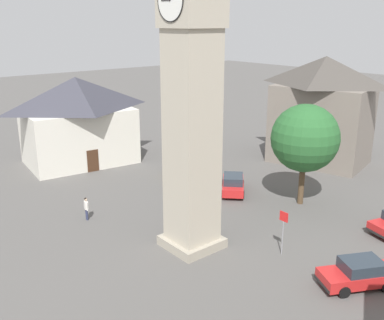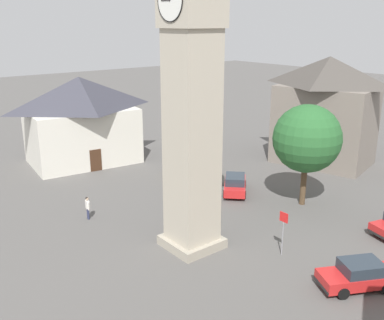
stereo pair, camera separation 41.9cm
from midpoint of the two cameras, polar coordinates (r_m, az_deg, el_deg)
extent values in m
plane|color=#565451|center=(28.59, -0.43, -10.94)|extent=(200.00, 200.00, 0.00)
cube|color=#A59C89|center=(28.45, -0.43, -10.41)|extent=(3.19, 3.19, 0.60)
cube|color=#B7AD99|center=(26.04, -0.46, 2.56)|extent=(2.55, 2.55, 12.61)
cube|color=#B7AD99|center=(25.20, -0.51, 19.77)|extent=(2.86, 2.86, 2.81)
cylinder|color=white|center=(24.31, -3.35, 19.83)|extent=(2.14, 0.04, 2.14)
torus|color=black|center=(24.31, -3.37, 19.83)|extent=(2.20, 0.06, 2.20)
cube|color=black|center=(24.55, -3.90, 19.80)|extent=(0.81, 0.02, 0.04)
cylinder|color=white|center=(26.15, 2.13, 19.67)|extent=(2.14, 0.04, 2.14)
torus|color=black|center=(26.15, 2.15, 19.67)|extent=(2.20, 0.06, 2.20)
cube|color=red|center=(25.90, 20.08, -13.85)|extent=(3.42, 4.42, 0.64)
cube|color=#28333D|center=(25.67, 20.52, -12.60)|extent=(2.36, 2.59, 0.64)
cylinder|color=black|center=(24.89, 18.48, -15.78)|extent=(0.49, 0.67, 0.64)
cylinder|color=black|center=(26.05, 16.71, -13.99)|extent=(0.49, 0.67, 0.64)
cylinder|color=black|center=(27.22, 21.40, -13.06)|extent=(0.49, 0.67, 0.64)
cube|color=black|center=(25.09, 15.95, -15.09)|extent=(1.53, 0.88, 0.16)
cube|color=red|center=(36.91, 4.97, -3.28)|extent=(4.10, 4.11, 0.64)
cube|color=#28333D|center=(36.55, 4.99, -2.46)|extent=(2.59, 2.59, 0.64)
cylinder|color=black|center=(38.17, 3.78, -2.98)|extent=(0.61, 0.61, 0.64)
cylinder|color=black|center=(38.16, 6.19, -3.05)|extent=(0.61, 0.61, 0.64)
cylinder|color=black|center=(35.87, 3.65, -4.34)|extent=(0.61, 0.61, 0.64)
cylinder|color=black|center=(35.86, 6.21, -4.41)|extent=(0.61, 0.61, 0.64)
cube|color=black|center=(38.88, 5.00, -2.54)|extent=(1.27, 1.26, 0.16)
cube|color=gold|center=(40.66, -0.51, -1.24)|extent=(3.71, 4.35, 0.64)
cube|color=#28333D|center=(40.46, -0.72, -0.42)|extent=(2.47, 2.61, 0.64)
cylinder|color=black|center=(41.62, 1.09, -1.20)|extent=(0.54, 0.65, 0.64)
cylinder|color=black|center=(40.11, 1.34, -1.92)|extent=(0.54, 0.65, 0.64)
cylinder|color=black|center=(41.43, -2.30, -1.30)|extent=(0.54, 0.65, 0.64)
cylinder|color=black|center=(39.92, -2.17, -2.03)|extent=(0.54, 0.65, 0.64)
cube|color=black|center=(40.94, 2.31, -1.45)|extent=(1.44, 1.04, 0.16)
cylinder|color=black|center=(32.61, 22.18, -7.97)|extent=(0.38, 0.68, 0.64)
cube|color=black|center=(31.56, 22.22, -8.72)|extent=(1.64, 0.56, 0.16)
cylinder|color=#2D3351|center=(32.89, -13.76, -6.74)|extent=(0.13, 0.13, 0.82)
cylinder|color=#2D3351|center=(32.73, -13.67, -6.85)|extent=(0.13, 0.13, 0.82)
cube|color=white|center=(32.53, -13.80, -5.65)|extent=(0.39, 0.27, 0.60)
cylinder|color=white|center=(32.76, -13.92, -5.59)|extent=(0.09, 0.09, 0.60)
cylinder|color=white|center=(32.34, -13.67, -5.88)|extent=(0.09, 0.09, 0.60)
sphere|color=beige|center=(32.36, -13.86, -4.92)|extent=(0.22, 0.22, 0.22)
sphere|color=black|center=(32.35, -13.88, -4.89)|extent=(0.20, 0.20, 0.20)
cylinder|color=brown|center=(35.15, 13.56, -2.81)|extent=(0.44, 0.44, 3.46)
sphere|color=#28602D|center=(34.13, 13.97, 2.74)|extent=(5.11, 5.11, 5.11)
cube|color=slate|center=(45.65, 15.96, 4.39)|extent=(10.05, 8.16, 7.69)
pyramid|color=#47423D|center=(44.83, 16.51, 10.91)|extent=(10.56, 8.57, 2.76)
cube|color=#422819|center=(43.54, 14.23, 0.11)|extent=(1.08, 0.36, 2.10)
cube|color=silver|center=(45.51, -14.54, 3.00)|extent=(8.06, 10.76, 5.42)
pyramid|color=#383842|center=(44.69, -14.95, 8.29)|extent=(8.46, 11.30, 3.10)
cube|color=#422819|center=(42.77, -12.89, -0.10)|extent=(0.21, 1.10, 2.10)
cylinder|color=gray|center=(27.63, 11.11, -9.79)|extent=(0.07, 0.07, 2.20)
cube|color=red|center=(27.03, 11.28, -7.14)|extent=(0.60, 0.04, 0.60)
camera|label=1|loc=(0.21, -90.46, -0.14)|focal=41.53mm
camera|label=2|loc=(0.21, 89.54, 0.14)|focal=41.53mm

